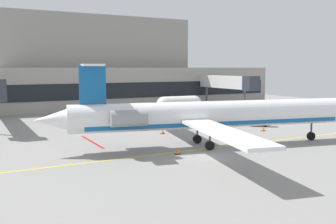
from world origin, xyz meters
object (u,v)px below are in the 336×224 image
object	(u,v)px
baggage_tug	(209,108)
fuel_tank	(179,103)
pushback_tractor	(258,119)
regional_jet	(211,115)

from	to	relation	value
baggage_tug	fuel_tank	distance (m)	5.42
pushback_tractor	fuel_tank	size ratio (longest dim) A/B	0.40
regional_jet	fuel_tank	bearing A→B (deg)	66.50
regional_jet	fuel_tank	size ratio (longest dim) A/B	4.03
regional_jet	baggage_tug	world-z (taller)	regional_jet
baggage_tug	pushback_tractor	distance (m)	15.75
pushback_tractor	regional_jet	bearing A→B (deg)	-148.35
baggage_tug	pushback_tractor	bearing A→B (deg)	-98.43
fuel_tank	regional_jet	bearing A→B (deg)	-113.50
regional_jet	fuel_tank	distance (m)	30.26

